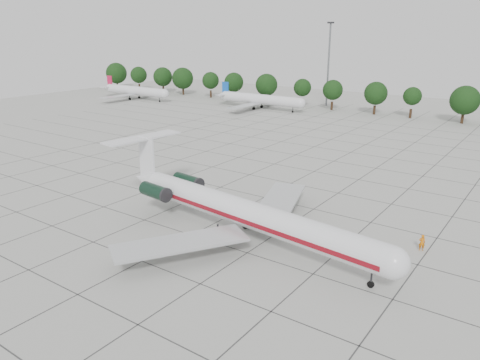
{
  "coord_description": "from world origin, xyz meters",
  "views": [
    {
      "loc": [
        34.05,
        -46.13,
        23.33
      ],
      "look_at": [
        -1.39,
        3.89,
        3.5
      ],
      "focal_mm": 35.0,
      "sensor_mm": 36.0,
      "label": 1
    }
  ],
  "objects_px": {
    "main_airliner": "(236,210)",
    "bg_airliner_b": "(260,99)",
    "ground_crew": "(422,243)",
    "floodlight_mast": "(329,60)",
    "bg_airliner_a": "(136,91)"
  },
  "relations": [
    {
      "from": "ground_crew",
      "to": "bg_airliner_a",
      "type": "distance_m",
      "value": 129.56
    },
    {
      "from": "bg_airliner_b",
      "to": "floodlight_mast",
      "type": "height_order",
      "value": "floodlight_mast"
    },
    {
      "from": "ground_crew",
      "to": "floodlight_mast",
      "type": "distance_m",
      "value": 104.06
    },
    {
      "from": "ground_crew",
      "to": "bg_airliner_a",
      "type": "relative_size",
      "value": 0.07
    },
    {
      "from": "main_airliner",
      "to": "ground_crew",
      "type": "relative_size",
      "value": 21.27
    },
    {
      "from": "ground_crew",
      "to": "bg_airliner_a",
      "type": "bearing_deg",
      "value": -52.19
    },
    {
      "from": "ground_crew",
      "to": "bg_airliner_b",
      "type": "distance_m",
      "value": 97.12
    },
    {
      "from": "main_airliner",
      "to": "bg_airliner_b",
      "type": "relative_size",
      "value": 1.42
    },
    {
      "from": "main_airliner",
      "to": "bg_airliner_b",
      "type": "distance_m",
      "value": 92.49
    },
    {
      "from": "main_airliner",
      "to": "bg_airliner_a",
      "type": "bearing_deg",
      "value": 149.81
    },
    {
      "from": "ground_crew",
      "to": "floodlight_mast",
      "type": "height_order",
      "value": "floodlight_mast"
    },
    {
      "from": "main_airliner",
      "to": "bg_airliner_a",
      "type": "distance_m",
      "value": 118.39
    },
    {
      "from": "ground_crew",
      "to": "bg_airliner_b",
      "type": "relative_size",
      "value": 0.07
    },
    {
      "from": "bg_airliner_b",
      "to": "floodlight_mast",
      "type": "bearing_deg",
      "value": 52.97
    },
    {
      "from": "bg_airliner_b",
      "to": "ground_crew",
      "type": "bearing_deg",
      "value": -46.44
    }
  ]
}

